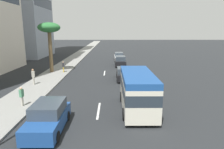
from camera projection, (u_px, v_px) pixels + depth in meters
ground_plane at (106, 66)px, 34.10m from camera, size 198.00×198.00×0.00m
sidewalk_right at (65, 66)px, 34.06m from camera, size 162.00×3.67×0.15m
lane_stripe_mid at (99, 110)px, 15.19m from camera, size 3.20×0.16×0.01m
lane_stripe_far at (104, 73)px, 28.54m from camera, size 3.20×0.16×0.01m
minibus_lead at (137, 90)px, 15.07m from camera, size 6.33×2.40×2.88m
car_second at (48, 117)px, 12.10m from camera, size 4.38×1.93×1.72m
car_third at (119, 57)px, 40.05m from camera, size 4.59×1.79×1.67m
car_fourth at (124, 74)px, 24.53m from camera, size 4.16×1.92×1.55m
car_fifth at (120, 61)px, 34.10m from camera, size 4.35×1.82×1.72m
pedestrian_near_lamp at (22, 96)px, 15.56m from camera, size 0.36×0.28×1.54m
pedestrian_mid_block at (63, 66)px, 28.31m from camera, size 0.39×0.37×1.54m
pedestrian_by_tree at (33, 76)px, 21.74m from camera, size 0.38×0.38×1.76m
palm_tree at (49, 30)px, 27.43m from camera, size 3.07×3.07×6.92m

